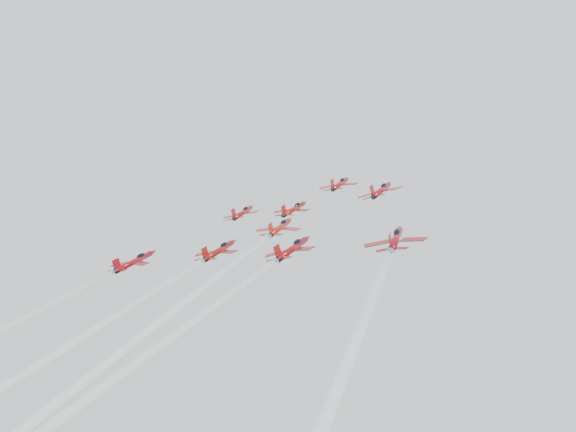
% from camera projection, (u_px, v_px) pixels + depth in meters
% --- Properties ---
extents(jet_lead, '(9.82, 12.56, 8.03)m').
position_uv_depth(jet_lead, '(340.00, 184.00, 152.53)').
color(jet_lead, '#AD1013').
extents(jet_row2_left, '(9.03, 11.54, 7.38)m').
position_uv_depth(jet_row2_left, '(243.00, 212.00, 145.16)').
color(jet_row2_left, '#A20F15').
extents(jet_row2_center, '(8.62, 11.02, 7.05)m').
position_uv_depth(jet_row2_center, '(294.00, 209.00, 135.66)').
color(jet_row2_center, maroon).
extents(jet_row2_right, '(9.96, 12.74, 8.14)m').
position_uv_depth(jet_row2_right, '(381.00, 190.00, 133.74)').
color(jet_row2_right, '#AA1018').
extents(jet_center, '(9.01, 84.80, 50.86)m').
position_uv_depth(jet_center, '(149.00, 325.00, 82.77)').
color(jet_center, '#B22111').
extents(jet_rear_left, '(8.77, 82.46, 49.46)m').
position_uv_depth(jet_rear_left, '(51.00, 364.00, 76.81)').
color(jet_rear_left, maroon).
extents(jet_rear_right, '(9.24, 86.88, 52.11)m').
position_uv_depth(jet_rear_right, '(126.00, 390.00, 64.20)').
color(jet_rear_right, '#9A0E10').
extents(jet_rear_farright, '(9.56, 89.94, 53.94)m').
position_uv_depth(jet_rear_farright, '(271.00, 405.00, 54.43)').
color(jet_rear_farright, maroon).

